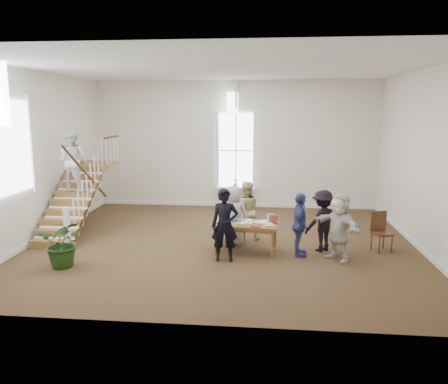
# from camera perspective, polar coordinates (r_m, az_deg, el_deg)

# --- Properties ---
(ground) EXTENTS (10.00, 10.00, 0.00)m
(ground) POSITION_cam_1_polar(r_m,az_deg,el_deg) (11.67, -0.07, -6.67)
(ground) COLOR #432D1A
(ground) RESTS_ON ground
(room_shell) EXTENTS (10.49, 10.00, 10.00)m
(room_shell) POSITION_cam_1_polar(r_m,az_deg,el_deg) (15.81, 1.52, -0.53)
(room_shell) COLOR silver
(room_shell) RESTS_ON ground
(staircase) EXTENTS (1.10, 4.10, 2.92)m
(staircase) POSITION_cam_1_polar(r_m,az_deg,el_deg) (13.16, -18.91, 1.98)
(staircase) COLOR brown
(staircase) RESTS_ON ground
(library_table) EXTENTS (1.67, 0.96, 0.81)m
(library_table) POSITION_cam_1_polar(r_m,az_deg,el_deg) (10.76, 2.87, -4.50)
(library_table) COLOR brown
(library_table) RESTS_ON ground
(police_officer) EXTENTS (0.65, 0.46, 1.71)m
(police_officer) POSITION_cam_1_polar(r_m,az_deg,el_deg) (10.12, 0.10, -4.35)
(police_officer) COLOR black
(police_officer) RESTS_ON ground
(elderly_woman) EXTENTS (0.79, 0.54, 1.57)m
(elderly_woman) POSITION_cam_1_polar(r_m,az_deg,el_deg) (11.34, 1.22, -3.07)
(elderly_woman) COLOR #BAB4AC
(elderly_woman) RESTS_ON ground
(person_yellow) EXTENTS (0.87, 0.73, 1.60)m
(person_yellow) POSITION_cam_1_polar(r_m,az_deg,el_deg) (11.80, 2.86, -2.45)
(person_yellow) COLOR #D4C784
(person_yellow) RESTS_ON ground
(woman_cluster_a) EXTENTS (0.48, 0.94, 1.55)m
(woman_cluster_a) POSITION_cam_1_polar(r_m,az_deg,el_deg) (10.64, 9.83, -4.23)
(woman_cluster_a) COLOR #34437D
(woman_cluster_a) RESTS_ON ground
(woman_cluster_b) EXTENTS (1.15, 1.03, 1.54)m
(woman_cluster_b) POSITION_cam_1_polar(r_m,az_deg,el_deg) (11.13, 12.75, -3.68)
(woman_cluster_b) COLOR black
(woman_cluster_b) RESTS_ON ground
(woman_cluster_c) EXTENTS (1.24, 1.49, 1.61)m
(woman_cluster_c) POSITION_cam_1_polar(r_m,az_deg,el_deg) (10.54, 14.81, -4.40)
(woman_cluster_c) COLOR silver
(woman_cluster_c) RESTS_ON ground
(floor_plant) EXTENTS (1.13, 1.03, 1.10)m
(floor_plant) POSITION_cam_1_polar(r_m,az_deg,el_deg) (10.48, -20.24, -6.26)
(floor_plant) COLOR #1B3812
(floor_plant) RESTS_ON ground
(side_chair) EXTENTS (0.55, 0.55, 0.99)m
(side_chair) POSITION_cam_1_polar(r_m,az_deg,el_deg) (11.62, 19.77, -4.57)
(side_chair) COLOR #3B2310
(side_chair) RESTS_ON ground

